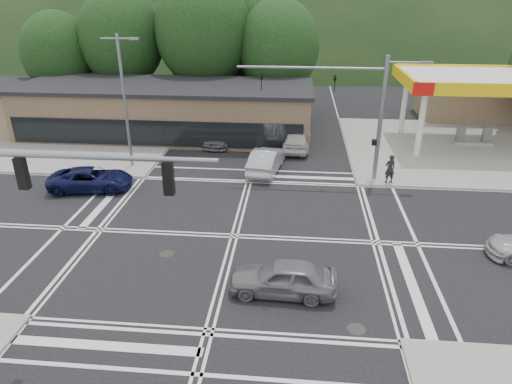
# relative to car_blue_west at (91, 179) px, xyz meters

# --- Properties ---
(ground) EXTENTS (120.00, 120.00, 0.00)m
(ground) POSITION_rel_car_blue_west_xyz_m (9.73, -5.00, -0.70)
(ground) COLOR black
(ground) RESTS_ON ground
(sidewalk_ne) EXTENTS (16.00, 16.00, 0.15)m
(sidewalk_ne) POSITION_rel_car_blue_west_xyz_m (24.73, 10.00, -0.63)
(sidewalk_ne) COLOR gray
(sidewalk_ne) RESTS_ON ground
(sidewalk_nw) EXTENTS (16.00, 16.00, 0.15)m
(sidewalk_nw) POSITION_rel_car_blue_west_xyz_m (-5.27, 10.00, -0.63)
(sidewalk_nw) COLOR gray
(sidewalk_nw) RESTS_ON ground
(gas_station_canopy) EXTENTS (12.32, 8.34, 5.75)m
(gas_station_canopy) POSITION_rel_car_blue_west_xyz_m (26.72, 10.99, 4.34)
(gas_station_canopy) COLOR silver
(gas_station_canopy) RESTS_ON ground
(convenience_store) EXTENTS (10.00, 6.00, 3.80)m
(convenience_store) POSITION_rel_car_blue_west_xyz_m (29.73, 20.00, 1.20)
(convenience_store) COLOR #846B4F
(convenience_store) RESTS_ON ground
(commercial_row) EXTENTS (24.00, 8.00, 4.00)m
(commercial_row) POSITION_rel_car_blue_west_xyz_m (1.73, 12.00, 1.30)
(commercial_row) COLOR brown
(commercial_row) RESTS_ON ground
(hill_north) EXTENTS (252.00, 126.00, 140.00)m
(hill_north) POSITION_rel_car_blue_west_xyz_m (9.73, 85.00, -0.70)
(hill_north) COLOR black
(hill_north) RESTS_ON ground
(tree_n_a) EXTENTS (8.00, 8.00, 11.75)m
(tree_n_a) POSITION_rel_car_blue_west_xyz_m (-4.27, 19.00, 6.44)
(tree_n_a) COLOR #382619
(tree_n_a) RESTS_ON ground
(tree_n_b) EXTENTS (9.00, 9.00, 12.98)m
(tree_n_b) POSITION_rel_car_blue_west_xyz_m (3.73, 19.00, 7.09)
(tree_n_b) COLOR #382619
(tree_n_b) RESTS_ON ground
(tree_n_c) EXTENTS (7.60, 7.60, 10.87)m
(tree_n_c) POSITION_rel_car_blue_west_xyz_m (10.73, 19.00, 5.79)
(tree_n_c) COLOR #382619
(tree_n_c) RESTS_ON ground
(tree_n_d) EXTENTS (6.80, 6.80, 9.76)m
(tree_n_d) POSITION_rel_car_blue_west_xyz_m (-10.27, 18.00, 5.13)
(tree_n_d) COLOR #382619
(tree_n_d) RESTS_ON ground
(tree_n_e) EXTENTS (8.40, 8.40, 11.98)m
(tree_n_e) POSITION_rel_car_blue_west_xyz_m (7.73, 23.00, 6.44)
(tree_n_e) COLOR #382619
(tree_n_e) RESTS_ON ground
(streetlight_nw) EXTENTS (2.50, 0.25, 9.00)m
(streetlight_nw) POSITION_rel_car_blue_west_xyz_m (1.29, 4.00, 4.34)
(streetlight_nw) COLOR slate
(streetlight_nw) RESTS_ON ground
(signal_mast_ne) EXTENTS (11.65, 0.30, 8.00)m
(signal_mast_ne) POSITION_rel_car_blue_west_xyz_m (16.67, 3.20, 4.37)
(signal_mast_ne) COLOR slate
(signal_mast_ne) RESTS_ON ground
(car_blue_west) EXTENTS (5.36, 3.06, 1.41)m
(car_blue_west) POSITION_rel_car_blue_west_xyz_m (0.00, 0.00, 0.00)
(car_blue_west) COLOR #0C0F37
(car_blue_west) RESTS_ON ground
(car_grey_center) EXTENTS (4.49, 1.93, 1.51)m
(car_grey_center) POSITION_rel_car_blue_west_xyz_m (12.38, -9.50, 0.05)
(car_grey_center) COLOR slate
(car_grey_center) RESTS_ON ground
(car_queue_a) EXTENTS (2.50, 5.16, 1.63)m
(car_queue_a) POSITION_rel_car_blue_west_xyz_m (10.73, 4.14, 0.11)
(car_queue_a) COLOR #A0A3A7
(car_queue_a) RESTS_ON ground
(car_queue_b) EXTENTS (2.32, 5.12, 1.71)m
(car_queue_b) POSITION_rel_car_blue_west_xyz_m (12.79, 9.00, 0.15)
(car_queue_b) COLOR silver
(car_queue_b) RESTS_ON ground
(car_northbound) EXTENTS (2.54, 5.29, 1.49)m
(car_northbound) POSITION_rel_car_blue_west_xyz_m (6.61, 9.96, 0.04)
(car_northbound) COLOR #585A5D
(car_northbound) RESTS_ON ground
(pedestrian) EXTENTS (0.78, 0.61, 1.87)m
(pedestrian) POSITION_rel_car_blue_west_xyz_m (18.74, 2.54, 0.38)
(pedestrian) COLOR black
(pedestrian) RESTS_ON sidewalk_ne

